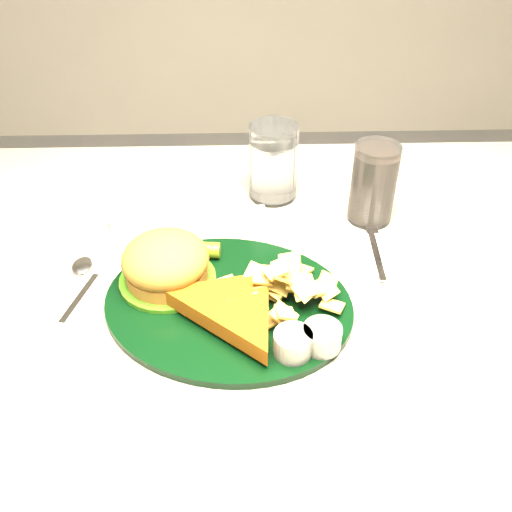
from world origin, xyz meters
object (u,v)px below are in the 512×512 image
Objects in this scene: table at (235,432)px; cola_glass at (373,184)px; water_glass at (273,162)px; fork_napkin at (376,253)px; dinner_plate at (227,285)px.

cola_glass is at bearing 31.66° from table.
water_glass is 0.23m from fork_napkin.
table is 0.51m from cola_glass.
cola_glass is (0.22, 0.14, 0.44)m from table.
cola_glass is (0.15, -0.07, 0.00)m from water_glass.
fork_napkin is (0.22, 0.10, -0.03)m from dinner_plate.
cola_glass is (0.23, 0.20, 0.03)m from dinner_plate.
table is 8.22× the size of fork_napkin.
cola_glass reaches higher than dinner_plate.
dinner_plate is 0.24m from fork_napkin.
dinner_plate is at bearing -104.87° from water_glass.
table is at bearing -148.34° from cola_glass.
dinner_plate is at bearing -90.68° from table.
table is at bearing -108.88° from water_glass.
fork_napkin is (-0.01, -0.10, -0.06)m from cola_glass.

